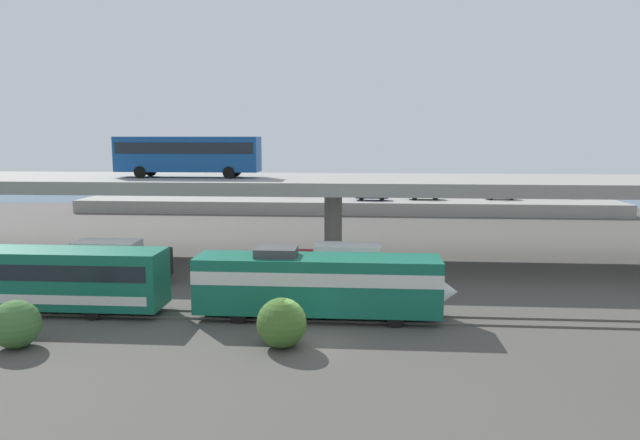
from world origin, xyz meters
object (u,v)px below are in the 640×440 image
at_px(transit_bus_on_overpass, 188,153).
at_px(parked_car_3, 371,195).
at_px(parked_car_7, 453,191).
at_px(parked_car_4, 566,192).
at_px(parked_car_5, 500,194).
at_px(service_truck_east, 119,260).
at_px(service_truck_west, 335,264).
at_px(parked_car_2, 300,191).
at_px(parked_car_6, 375,191).
at_px(train_locomotive, 330,282).
at_px(parked_car_1, 224,190).
at_px(parked_car_0, 425,194).

relative_size(transit_bus_on_overpass, parked_car_3, 2.67).
relative_size(parked_car_3, parked_car_7, 0.99).
distance_m(parked_car_4, parked_car_5, 10.22).
bearing_deg(service_truck_east, service_truck_west, 0.00).
distance_m(parked_car_2, parked_car_6, 11.02).
relative_size(service_truck_west, parked_car_7, 1.50).
height_order(service_truck_west, parked_car_2, parked_car_2).
height_order(train_locomotive, parked_car_5, train_locomotive).
relative_size(service_truck_east, parked_car_1, 1.46).
height_order(service_truck_east, parked_car_4, parked_car_4).
distance_m(parked_car_0, parked_car_2, 18.31).
relative_size(parked_car_0, parked_car_4, 1.08).
xyz_separation_m(parked_car_2, parked_car_5, (28.46, -2.94, 0.00)).
height_order(transit_bus_on_overpass, parked_car_5, transit_bus_on_overpass).
bearing_deg(parked_car_0, parked_car_1, -8.79).
distance_m(service_truck_west, parked_car_0, 43.25).
height_order(service_truck_west, parked_car_3, parked_car_3).
bearing_deg(parked_car_4, parked_car_2, 179.82).
bearing_deg(parked_car_4, transit_bus_on_overpass, -139.00).
relative_size(service_truck_east, parked_car_2, 1.69).
height_order(service_truck_west, parked_car_1, parked_car_1).
relative_size(parked_car_5, parked_car_7, 0.98).
bearing_deg(parked_car_0, parked_car_4, -169.50).
relative_size(service_truck_west, parked_car_6, 1.56).
relative_size(parked_car_1, parked_car_3, 1.04).
bearing_deg(parked_car_1, service_truck_east, 94.22).
relative_size(service_truck_west, parked_car_3, 1.51).
xyz_separation_m(parked_car_6, parked_car_7, (11.52, 0.48, 0.00)).
height_order(parked_car_0, parked_car_1, same).
bearing_deg(parked_car_0, transit_bus_on_overpass, 55.79).
bearing_deg(parked_car_3, parked_car_5, 7.85).
height_order(parked_car_1, parked_car_4, same).
xyz_separation_m(parked_car_0, parked_car_2, (-17.90, 3.90, -0.00)).
bearing_deg(parked_car_7, transit_bus_on_overpass, -125.56).
relative_size(parked_car_0, parked_car_3, 1.04).
xyz_separation_m(train_locomotive, parked_car_3, (2.87, 47.90, 0.30)).
distance_m(parked_car_4, parked_car_7, 15.78).
height_order(service_truck_west, parked_car_0, parked_car_0).
bearing_deg(parked_car_5, parked_car_7, -33.08).
bearing_deg(parked_car_5, parked_car_4, -163.95).
bearing_deg(parked_car_5, service_truck_east, 49.48).
relative_size(train_locomotive, parked_car_1, 3.24).
distance_m(parked_car_0, parked_car_6, 8.13).
bearing_deg(service_truck_west, parked_car_1, -67.66).
bearing_deg(parked_car_6, parked_car_1, -0.60).
bearing_deg(parked_car_4, service_truck_west, -123.97).
relative_size(service_truck_west, parked_car_2, 1.69).
distance_m(train_locomotive, parked_car_7, 56.28).
height_order(parked_car_2, parked_car_3, same).
distance_m(parked_car_0, parked_car_5, 10.60).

